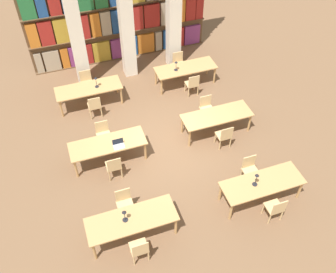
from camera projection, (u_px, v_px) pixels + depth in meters
name	position (u px, v px, depth m)	size (l,w,h in m)	color
ground_plane	(165.00, 145.00, 11.80)	(40.00, 40.00, 0.00)	brown
pillar_left	(71.00, 6.00, 11.98)	(0.46, 0.46, 6.00)	silver
reading_table_0	(132.00, 221.00, 9.14)	(2.23, 0.81, 0.72)	tan
chair_0	(140.00, 249.00, 8.80)	(0.42, 0.40, 0.87)	tan
chair_1	(125.00, 203.00, 9.71)	(0.42, 0.40, 0.87)	tan
desk_lamp_0	(124.00, 214.00, 8.87)	(0.14, 0.14, 0.40)	#232328
reading_table_1	(262.00, 184.00, 9.92)	(2.23, 0.81, 0.72)	tan
chair_2	(276.00, 208.00, 9.60)	(0.42, 0.40, 0.87)	tan
chair_3	(250.00, 169.00, 10.51)	(0.42, 0.40, 0.87)	tan
desk_lamp_1	(257.00, 178.00, 9.61)	(0.14, 0.14, 0.44)	#232328
reading_table_2	(108.00, 145.00, 10.92)	(2.23, 0.81, 0.72)	tan
chair_4	(114.00, 166.00, 10.59)	(0.42, 0.40, 0.87)	tan
chair_5	(103.00, 134.00, 11.50)	(0.42, 0.40, 0.87)	tan
laptop	(119.00, 145.00, 10.77)	(0.32, 0.22, 0.21)	silver
reading_table_3	(217.00, 117.00, 11.79)	(2.23, 0.81, 0.72)	tan
chair_6	(224.00, 135.00, 11.44)	(0.42, 0.40, 0.87)	tan
chair_7	(206.00, 108.00, 12.36)	(0.42, 0.40, 0.87)	tan
reading_table_4	(89.00, 90.00, 12.75)	(2.23, 0.81, 0.72)	tan
chair_8	(95.00, 106.00, 12.43)	(0.42, 0.40, 0.87)	tan
chair_9	(87.00, 82.00, 13.34)	(0.42, 0.40, 0.87)	tan
desk_lamp_2	(96.00, 80.00, 12.54)	(0.14, 0.14, 0.41)	#232328
reading_table_5	(185.00, 69.00, 13.59)	(2.23, 0.81, 0.72)	tan
chair_10	(192.00, 84.00, 13.25)	(0.42, 0.40, 0.87)	tan
chair_11	(179.00, 63.00, 14.17)	(0.42, 0.40, 0.87)	tan
desk_lamp_3	(176.00, 64.00, 13.23)	(0.14, 0.14, 0.39)	#232328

